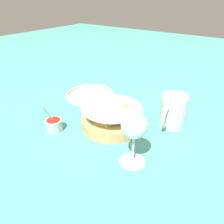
{
  "coord_description": "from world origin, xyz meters",
  "views": [
    {
      "loc": [
        0.5,
        0.36,
        0.43
      ],
      "look_at": [
        -0.03,
        -0.02,
        0.06
      ],
      "focal_mm": 35.0,
      "sensor_mm": 36.0,
      "label": 1
    }
  ],
  "objects_px": {
    "food_basket": "(112,118)",
    "beer_mug": "(173,112)",
    "side_plate": "(90,94)",
    "wine_glass": "(134,128)",
    "sauce_cup": "(54,124)"
  },
  "relations": [
    {
      "from": "food_basket",
      "to": "beer_mug",
      "type": "distance_m",
      "value": 0.21
    },
    {
      "from": "wine_glass",
      "to": "beer_mug",
      "type": "bearing_deg",
      "value": 177.25
    },
    {
      "from": "side_plate",
      "to": "wine_glass",
      "type": "bearing_deg",
      "value": 55.54
    },
    {
      "from": "sauce_cup",
      "to": "side_plate",
      "type": "relative_size",
      "value": 0.48
    },
    {
      "from": "beer_mug",
      "to": "food_basket",
      "type": "bearing_deg",
      "value": -51.85
    },
    {
      "from": "wine_glass",
      "to": "side_plate",
      "type": "distance_m",
      "value": 0.48
    },
    {
      "from": "side_plate",
      "to": "sauce_cup",
      "type": "bearing_deg",
      "value": 16.73
    },
    {
      "from": "food_basket",
      "to": "sauce_cup",
      "type": "relative_size",
      "value": 2.01
    },
    {
      "from": "beer_mug",
      "to": "side_plate",
      "type": "bearing_deg",
      "value": -92.59
    },
    {
      "from": "wine_glass",
      "to": "beer_mug",
      "type": "xyz_separation_m",
      "value": [
        -0.25,
        0.01,
        -0.06
      ]
    },
    {
      "from": "food_basket",
      "to": "beer_mug",
      "type": "xyz_separation_m",
      "value": [
        -0.13,
        0.17,
        0.02
      ]
    },
    {
      "from": "wine_glass",
      "to": "beer_mug",
      "type": "height_order",
      "value": "wine_glass"
    },
    {
      "from": "beer_mug",
      "to": "side_plate",
      "type": "relative_size",
      "value": 0.61
    },
    {
      "from": "wine_glass",
      "to": "side_plate",
      "type": "relative_size",
      "value": 0.71
    },
    {
      "from": "food_basket",
      "to": "beer_mug",
      "type": "height_order",
      "value": "beer_mug"
    }
  ]
}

